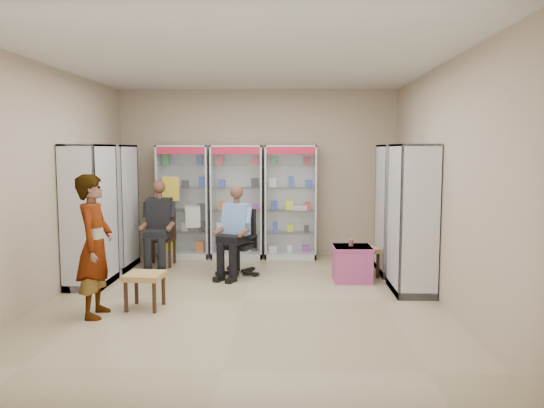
{
  "coord_description": "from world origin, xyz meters",
  "views": [
    {
      "loc": [
        0.59,
        -6.62,
        1.93
      ],
      "look_at": [
        0.34,
        0.7,
        1.17
      ],
      "focal_mm": 35.0,
      "sensor_mm": 36.0,
      "label": 1
    }
  ],
  "objects_px": {
    "cabinet_back_mid": "(237,202)",
    "seated_shopkeeper": "(237,234)",
    "cabinet_back_right": "(291,202)",
    "woven_stool_a": "(362,262)",
    "cabinet_right_near": "(412,219)",
    "wooden_chair": "(161,238)",
    "office_chair": "(238,242)",
    "woven_stool_b": "(145,291)",
    "cabinet_right_far": "(396,210)",
    "pink_trunk": "(352,263)",
    "cabinet_left_far": "(116,207)",
    "standing_man": "(95,246)",
    "cabinet_left_near": "(90,216)",
    "cabinet_back_left": "(184,202)"
  },
  "relations": [
    {
      "from": "cabinet_back_mid",
      "to": "seated_shopkeeper",
      "type": "height_order",
      "value": "cabinet_back_mid"
    },
    {
      "from": "cabinet_back_right",
      "to": "woven_stool_a",
      "type": "height_order",
      "value": "cabinet_back_right"
    },
    {
      "from": "cabinet_right_near",
      "to": "seated_shopkeeper",
      "type": "xyz_separation_m",
      "value": [
        -2.44,
        0.83,
        -0.35
      ]
    },
    {
      "from": "wooden_chair",
      "to": "seated_shopkeeper",
      "type": "bearing_deg",
      "value": -26.5
    },
    {
      "from": "office_chair",
      "to": "woven_stool_a",
      "type": "bearing_deg",
      "value": 21.09
    },
    {
      "from": "seated_shopkeeper",
      "to": "woven_stool_b",
      "type": "bearing_deg",
      "value": -97.72
    },
    {
      "from": "cabinet_right_far",
      "to": "pink_trunk",
      "type": "relative_size",
      "value": 3.72
    },
    {
      "from": "cabinet_left_far",
      "to": "standing_man",
      "type": "height_order",
      "value": "cabinet_left_far"
    },
    {
      "from": "woven_stool_a",
      "to": "standing_man",
      "type": "distance_m",
      "value": 3.96
    },
    {
      "from": "cabinet_back_right",
      "to": "cabinet_back_mid",
      "type": "bearing_deg",
      "value": 180.0
    },
    {
      "from": "cabinet_right_far",
      "to": "woven_stool_b",
      "type": "xyz_separation_m",
      "value": [
        -3.4,
        -1.97,
        -0.78
      ]
    },
    {
      "from": "standing_man",
      "to": "woven_stool_b",
      "type": "bearing_deg",
      "value": -60.28
    },
    {
      "from": "seated_shopkeeper",
      "to": "wooden_chair",
      "type": "bearing_deg",
      "value": 175.23
    },
    {
      "from": "pink_trunk",
      "to": "woven_stool_a",
      "type": "height_order",
      "value": "pink_trunk"
    },
    {
      "from": "wooden_chair",
      "to": "cabinet_back_right",
      "type": "bearing_deg",
      "value": 18.75
    },
    {
      "from": "cabinet_left_near",
      "to": "standing_man",
      "type": "distance_m",
      "value": 1.5
    },
    {
      "from": "cabinet_right_far",
      "to": "cabinet_right_near",
      "type": "xyz_separation_m",
      "value": [
        0.0,
        -1.1,
        0.0
      ]
    },
    {
      "from": "cabinet_left_far",
      "to": "woven_stool_b",
      "type": "xyz_separation_m",
      "value": [
        1.06,
        -2.17,
        -0.78
      ]
    },
    {
      "from": "woven_stool_a",
      "to": "standing_man",
      "type": "xyz_separation_m",
      "value": [
        -3.34,
        -2.04,
        0.6
      ]
    },
    {
      "from": "cabinet_back_mid",
      "to": "cabinet_right_near",
      "type": "bearing_deg",
      "value": -40.84
    },
    {
      "from": "office_chair",
      "to": "pink_trunk",
      "type": "relative_size",
      "value": 1.9
    },
    {
      "from": "cabinet_right_near",
      "to": "cabinet_left_far",
      "type": "xyz_separation_m",
      "value": [
        -4.46,
        1.3,
        0.0
      ]
    },
    {
      "from": "office_chair",
      "to": "cabinet_left_near",
      "type": "bearing_deg",
      "value": -139.65
    },
    {
      "from": "cabinet_back_left",
      "to": "cabinet_right_near",
      "type": "xyz_separation_m",
      "value": [
        3.53,
        -2.23,
        0.0
      ]
    },
    {
      "from": "cabinet_left_far",
      "to": "woven_stool_a",
      "type": "bearing_deg",
      "value": 83.58
    },
    {
      "from": "cabinet_back_mid",
      "to": "cabinet_left_far",
      "type": "relative_size",
      "value": 1.0
    },
    {
      "from": "cabinet_left_far",
      "to": "cabinet_right_far",
      "type": "bearing_deg",
      "value": 87.43
    },
    {
      "from": "wooden_chair",
      "to": "standing_man",
      "type": "distance_m",
      "value": 2.7
    },
    {
      "from": "cabinet_back_mid",
      "to": "cabinet_back_left",
      "type": "bearing_deg",
      "value": 180.0
    },
    {
      "from": "seated_shopkeeper",
      "to": "standing_man",
      "type": "bearing_deg",
      "value": -104.04
    },
    {
      "from": "cabinet_right_near",
      "to": "cabinet_left_far",
      "type": "height_order",
      "value": "same"
    },
    {
      "from": "cabinet_right_near",
      "to": "woven_stool_a",
      "type": "bearing_deg",
      "value": 32.39
    },
    {
      "from": "office_chair",
      "to": "cabinet_back_right",
      "type": "bearing_deg",
      "value": 80.82
    },
    {
      "from": "cabinet_left_far",
      "to": "cabinet_left_near",
      "type": "bearing_deg",
      "value": -0.0
    },
    {
      "from": "cabinet_back_left",
      "to": "seated_shopkeeper",
      "type": "height_order",
      "value": "cabinet_back_left"
    },
    {
      "from": "office_chair",
      "to": "seated_shopkeeper",
      "type": "height_order",
      "value": "seated_shopkeeper"
    },
    {
      "from": "woven_stool_a",
      "to": "cabinet_right_far",
      "type": "bearing_deg",
      "value": 23.79
    },
    {
      "from": "seated_shopkeeper",
      "to": "cabinet_left_far",
      "type": "bearing_deg",
      "value": -171.33
    },
    {
      "from": "cabinet_right_far",
      "to": "cabinet_left_near",
      "type": "height_order",
      "value": "same"
    },
    {
      "from": "cabinet_right_far",
      "to": "standing_man",
      "type": "bearing_deg",
      "value": 120.38
    },
    {
      "from": "cabinet_back_left",
      "to": "cabinet_right_far",
      "type": "relative_size",
      "value": 1.0
    },
    {
      "from": "cabinet_right_far",
      "to": "cabinet_left_far",
      "type": "xyz_separation_m",
      "value": [
        -4.46,
        0.2,
        0.0
      ]
    },
    {
      "from": "cabinet_left_far",
      "to": "standing_man",
      "type": "bearing_deg",
      "value": 13.06
    },
    {
      "from": "cabinet_back_right",
      "to": "cabinet_left_near",
      "type": "distance_m",
      "value": 3.48
    },
    {
      "from": "cabinet_right_near",
      "to": "cabinet_right_far",
      "type": "bearing_deg",
      "value": 0.0
    },
    {
      "from": "woven_stool_a",
      "to": "cabinet_left_near",
      "type": "bearing_deg",
      "value": -170.44
    },
    {
      "from": "cabinet_back_left",
      "to": "cabinet_back_right",
      "type": "xyz_separation_m",
      "value": [
        1.9,
        0.0,
        0.0
      ]
    },
    {
      "from": "cabinet_back_left",
      "to": "standing_man",
      "type": "xyz_separation_m",
      "value": [
        -0.36,
        -3.41,
        -0.18
      ]
    },
    {
      "from": "cabinet_right_near",
      "to": "woven_stool_b",
      "type": "distance_m",
      "value": 3.6
    },
    {
      "from": "woven_stool_a",
      "to": "standing_man",
      "type": "bearing_deg",
      "value": -148.61
    }
  ]
}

